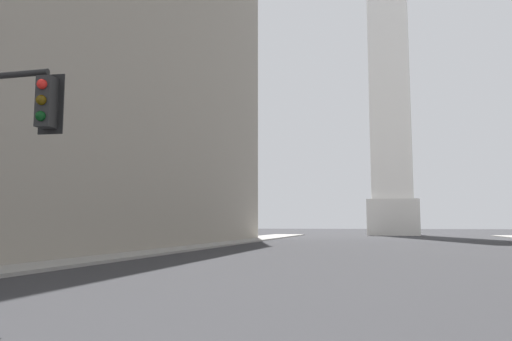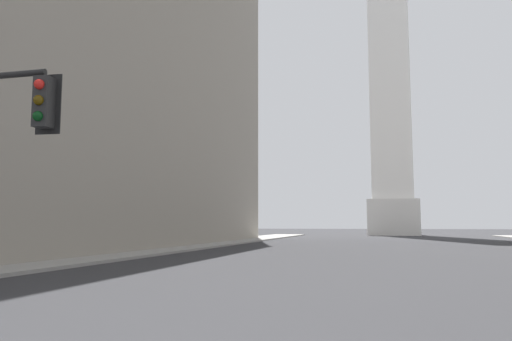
{
  "view_description": "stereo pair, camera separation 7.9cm",
  "coord_description": "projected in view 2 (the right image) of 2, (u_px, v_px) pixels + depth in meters",
  "views": [
    {
      "loc": [
        -1.91,
        -2.59,
        1.81
      ],
      "look_at": [
        -13.18,
        42.58,
        6.84
      ],
      "focal_mm": 35.0,
      "sensor_mm": 36.0,
      "label": 1
    },
    {
      "loc": [
        -1.83,
        -2.57,
        1.81
      ],
      "look_at": [
        -13.18,
        42.58,
        6.84
      ],
      "focal_mm": 35.0,
      "sensor_mm": 36.0,
      "label": 2
    }
  ],
  "objects": [
    {
      "name": "sidewalk_left",
      "position": [
        163.0,
        249.0,
        35.13
      ],
      "size": [
        5.0,
        100.94,
        0.15
      ],
      "primitive_type": "cube",
      "color": "gray",
      "rests_on": "ground_plane"
    },
    {
      "name": "building_left",
      "position": [
        6.0,
        34.0,
        41.22
      ],
      "size": [
        29.61,
        56.19,
        34.92
      ],
      "color": "gray",
      "rests_on": "ground_plane"
    },
    {
      "name": "obelisk",
      "position": [
        388.0,
        44.0,
        86.48
      ],
      "size": [
        8.27,
        8.27,
        68.67
      ],
      "color": "silver",
      "rests_on": "ground_plane"
    }
  ]
}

